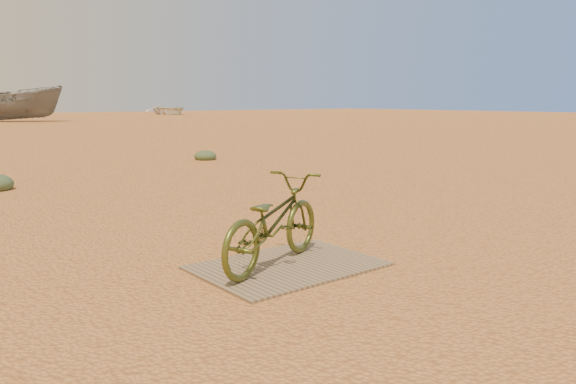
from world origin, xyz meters
TOP-DOWN VIEW (x-y plane):
  - ground at (0.00, 0.00)m, footprint 120.00×120.00m
  - plywood_board at (-0.09, 0.56)m, footprint 1.50×1.06m
  - bicycle at (-0.21, 0.62)m, footprint 1.52×1.00m
  - boat_mid_right at (5.93, 35.87)m, footprint 6.18×5.07m
  - boat_far_right at (21.38, 45.40)m, footprint 4.14×5.47m
  - kale_b at (3.74, 8.50)m, footprint 0.52×0.52m

SIDE VIEW (x-z plane):
  - ground at x=0.00m, z-range 0.00..0.00m
  - kale_b at x=3.74m, z-range -0.14..0.14m
  - plywood_board at x=-0.09m, z-range 0.00..0.02m
  - bicycle at x=-0.21m, z-range 0.02..0.78m
  - boat_far_right at x=21.38m, z-range 0.00..1.07m
  - boat_mid_right at x=5.93m, z-range 0.00..2.29m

